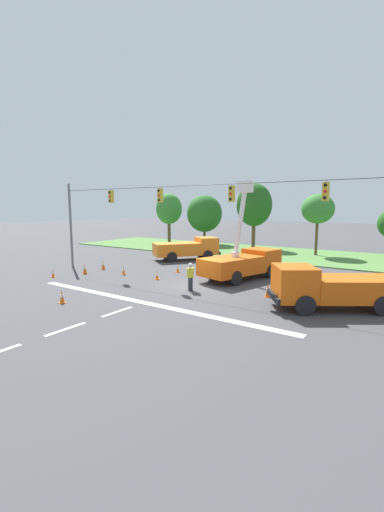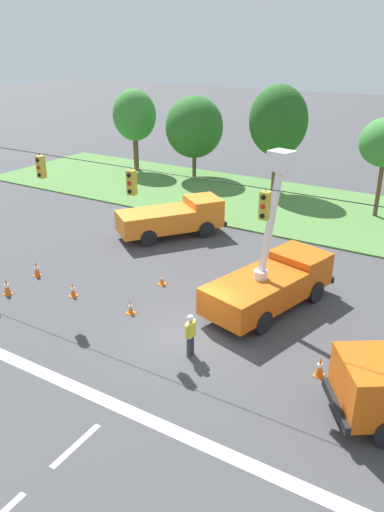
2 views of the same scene
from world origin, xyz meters
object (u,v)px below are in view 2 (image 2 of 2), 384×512
(road_worker, at_px, (190,333))
(traffic_cone_lane_edge_b, at_px, (320,367))
(utility_truck_bucket_lift, at_px, (272,281))
(traffic_cone_foreground_left, at_px, (131,307))
(traffic_cone_mid_left, at_px, (7,287))
(tree_west, at_px, (194,127))
(tree_centre, at_px, (278,121))
(tree_far_west, at_px, (134,115))
(traffic_cone_near_bucket, at_px, (162,279))
(traffic_cone_foreground_right, at_px, (73,290))
(traffic_cone_far_right, at_px, (37,269))
(utility_truck_support_far, at_px, (174,218))

(road_worker, bearing_deg, traffic_cone_lane_edge_b, 15.75)
(utility_truck_bucket_lift, bearing_deg, traffic_cone_foreground_left, -143.39)
(utility_truck_bucket_lift, xyz_separation_m, traffic_cone_mid_left, (-11.10, -5.34, -0.90))
(tree_west, height_order, tree_centre, tree_centre)
(tree_far_west, xyz_separation_m, traffic_cone_near_bucket, (14.95, -17.85, -4.62))
(traffic_cone_near_bucket, xyz_separation_m, traffic_cone_lane_edge_b, (8.93, -3.10, 0.12))
(traffic_cone_foreground_right, height_order, traffic_cone_mid_left, traffic_cone_mid_left)
(traffic_cone_near_bucket, bearing_deg, road_worker, -45.61)
(tree_centre, distance_m, traffic_cone_foreground_left, 21.66)
(tree_west, height_order, utility_truck_bucket_lift, utility_truck_bucket_lift)
(traffic_cone_foreground_right, distance_m, traffic_cone_far_right, 3.18)
(road_worker, distance_m, traffic_cone_lane_edge_b, 4.84)
(utility_truck_bucket_lift, height_order, traffic_cone_near_bucket, utility_truck_bucket_lift)
(utility_truck_bucket_lift, distance_m, utility_truck_support_far, 10.01)
(utility_truck_bucket_lift, height_order, traffic_cone_foreground_left, utility_truck_bucket_lift)
(utility_truck_bucket_lift, distance_m, traffic_cone_foreground_right, 9.22)
(tree_centre, xyz_separation_m, traffic_cone_far_right, (-4.45, -20.40, -5.04))
(tree_centre, bearing_deg, traffic_cone_lane_edge_b, -63.47)
(tree_centre, xyz_separation_m, traffic_cone_lane_edge_b, (10.48, -21.00, -5.04))
(traffic_cone_near_bucket, relative_size, traffic_cone_lane_edge_b, 0.74)
(road_worker, bearing_deg, tree_centre, 104.72)
(road_worker, height_order, traffic_cone_near_bucket, road_worker)
(tree_centre, distance_m, road_worker, 23.48)
(tree_centre, distance_m, traffic_cone_mid_left, 23.47)
(tree_far_west, distance_m, traffic_cone_lane_edge_b, 32.08)
(utility_truck_support_far, distance_m, traffic_cone_lane_edge_b, 15.05)
(traffic_cone_foreground_left, distance_m, traffic_cone_foreground_right, 3.29)
(traffic_cone_lane_edge_b, bearing_deg, utility_truck_bucket_lift, 132.81)
(traffic_cone_mid_left, bearing_deg, traffic_cone_foreground_left, 14.80)
(tree_centre, relative_size, traffic_cone_mid_left, 9.91)
(utility_truck_bucket_lift, relative_size, traffic_cone_mid_left, 8.74)
(tree_far_west, xyz_separation_m, tree_centre, (13.40, 0.06, 0.54))
(traffic_cone_mid_left, bearing_deg, tree_west, 98.53)
(traffic_cone_lane_edge_b, bearing_deg, tree_far_west, 138.75)
(tree_centre, relative_size, traffic_cone_foreground_right, 12.26)
(traffic_cone_mid_left, bearing_deg, traffic_cone_lane_edge_b, 6.07)
(tree_far_west, xyz_separation_m, utility_truck_support_far, (11.82, -11.96, -3.74))
(traffic_cone_foreground_left, xyz_separation_m, traffic_cone_lane_edge_b, (8.53, -0.05, 0.11))
(utility_truck_bucket_lift, xyz_separation_m, traffic_cone_near_bucket, (-5.43, -0.69, -1.03))
(tree_far_west, height_order, utility_truck_bucket_lift, tree_far_west)
(traffic_cone_far_right, bearing_deg, traffic_cone_foreground_left, -4.85)
(traffic_cone_mid_left, xyz_separation_m, traffic_cone_near_bucket, (5.68, 4.65, -0.13))
(tree_centre, relative_size, utility_truck_support_far, 1.24)
(traffic_cone_lane_edge_b, distance_m, traffic_cone_far_right, 14.94)
(tree_west, height_order, traffic_cone_lane_edge_b, tree_west)
(tree_far_west, height_order, traffic_cone_foreground_right, tree_far_west)
(traffic_cone_lane_edge_b, height_order, traffic_cone_far_right, traffic_cone_lane_edge_b)
(traffic_cone_far_right, bearing_deg, tree_centre, 77.70)
(tree_west, bearing_deg, utility_truck_bucket_lift, -50.55)
(tree_centre, distance_m, utility_truck_bucket_lift, 19.03)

